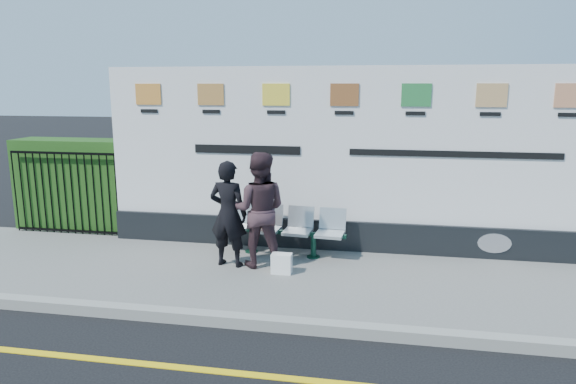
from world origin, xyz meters
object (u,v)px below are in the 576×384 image
object	(u,v)px
billboard	(343,172)
woman_left	(228,214)
bench	(282,242)
woman_right	(259,210)

from	to	relation	value
billboard	woman_left	xyz separation A→B (m)	(-1.62, -1.13, -0.49)
bench	billboard	bearing A→B (deg)	33.06
billboard	woman_left	bearing A→B (deg)	-145.16
billboard	woman_right	world-z (taller)	billboard
billboard	bench	xyz separation A→B (m)	(-0.93, -0.50, -1.09)
billboard	bench	distance (m)	1.51
woman_left	bench	bearing A→B (deg)	-130.08
billboard	woman_left	size ratio (longest dim) A/B	4.96
woman_left	billboard	bearing A→B (deg)	-137.39
billboard	woman_right	bearing A→B (deg)	-137.84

